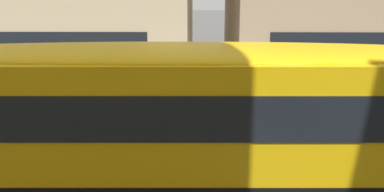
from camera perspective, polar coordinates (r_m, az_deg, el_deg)
name	(u,v)px	position (r m, az deg, el deg)	size (l,w,h in m)	color
ground_plane	(288,173)	(9.24, 13.53, -10.64)	(400.00, 400.00, 0.00)	#54514F
sidewalk_far	(249,97)	(16.06, 8.19, -0.17)	(120.00, 3.00, 0.01)	gray
lane_centreline	(288,173)	(9.24, 13.53, -10.63)	(110.00, 0.16, 0.01)	silver
school_bus	(160,114)	(6.92, -4.55, -2.65)	(13.55, 3.22, 3.02)	yellow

